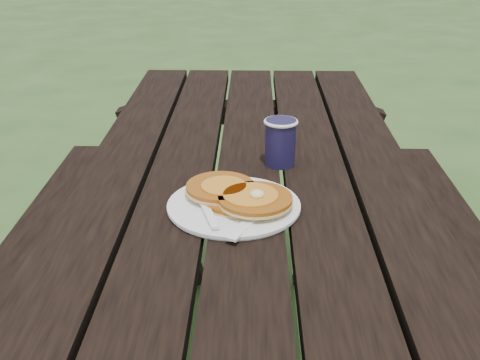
{
  "coord_description": "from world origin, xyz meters",
  "views": [
    {
      "loc": [
        0.01,
        -1.25,
        1.3
      ],
      "look_at": [
        -0.02,
        -0.17,
        0.8
      ],
      "focal_mm": 45.0,
      "sensor_mm": 36.0,
      "label": 1
    }
  ],
  "objects_px": {
    "pancake_stack": "(239,195)",
    "coffee_cup": "(280,140)",
    "picnic_table": "(248,308)",
    "plate": "(234,206)"
  },
  "relations": [
    {
      "from": "plate",
      "to": "picnic_table",
      "type": "bearing_deg",
      "value": 82.15
    },
    {
      "from": "picnic_table",
      "to": "pancake_stack",
      "type": "distance_m",
      "value": 0.45
    },
    {
      "from": "picnic_table",
      "to": "coffee_cup",
      "type": "bearing_deg",
      "value": 24.3
    },
    {
      "from": "picnic_table",
      "to": "pancake_stack",
      "type": "xyz_separation_m",
      "value": [
        -0.02,
        -0.18,
        0.41
      ]
    },
    {
      "from": "coffee_cup",
      "to": "picnic_table",
      "type": "bearing_deg",
      "value": -155.7
    },
    {
      "from": "plate",
      "to": "coffee_cup",
      "type": "relative_size",
      "value": 2.37
    },
    {
      "from": "picnic_table",
      "to": "coffee_cup",
      "type": "relative_size",
      "value": 16.7
    },
    {
      "from": "plate",
      "to": "pancake_stack",
      "type": "height_order",
      "value": "pancake_stack"
    },
    {
      "from": "pancake_stack",
      "to": "coffee_cup",
      "type": "height_order",
      "value": "coffee_cup"
    },
    {
      "from": "plate",
      "to": "coffee_cup",
      "type": "xyz_separation_m",
      "value": [
        0.1,
        0.23,
        0.06
      ]
    }
  ]
}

